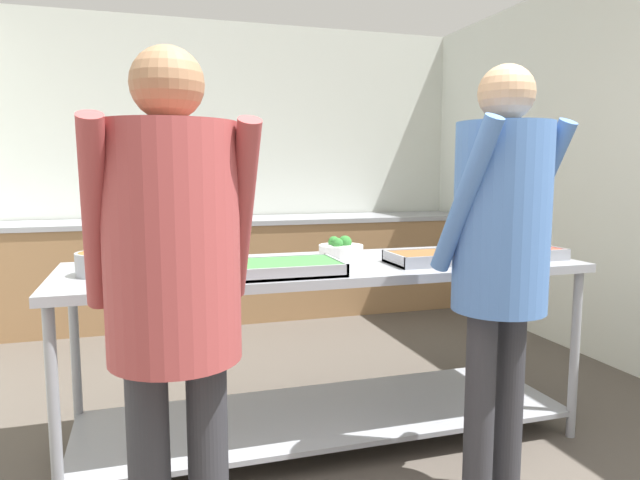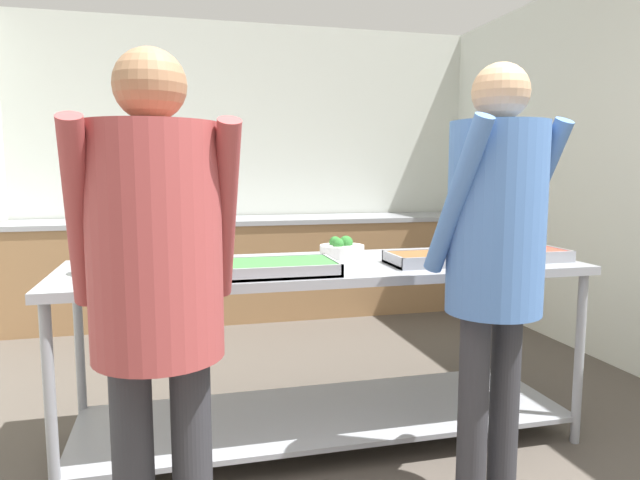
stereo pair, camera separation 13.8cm
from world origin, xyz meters
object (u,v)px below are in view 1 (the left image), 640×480
at_px(broccoli_bowl, 341,249).
at_px(serving_tray_greens, 517,253).
at_px(water_bottle, 197,203).
at_px(sauce_pan, 104,263).
at_px(plate_stack, 184,260).
at_px(guest_serving_left, 173,272).
at_px(serving_tray_roast, 438,258).
at_px(guest_serving_right, 501,239).
at_px(serving_tray_vegetables, 285,268).

xyz_separation_m(broccoli_bowl, serving_tray_greens, (0.85, -0.28, -0.01)).
distance_m(serving_tray_greens, water_bottle, 2.86).
distance_m(broccoli_bowl, water_bottle, 2.30).
xyz_separation_m(sauce_pan, serving_tray_greens, (1.97, -0.11, -0.03)).
bearing_deg(water_bottle, serving_tray_greens, -61.52).
relative_size(plate_stack, guest_serving_left, 0.15).
bearing_deg(plate_stack, serving_tray_roast, -13.70).
bearing_deg(broccoli_bowl, serving_tray_greens, -18.30).
distance_m(guest_serving_left, guest_serving_right, 1.23).
bearing_deg(guest_serving_left, sauce_pan, 106.44).
height_order(serving_tray_vegetables, water_bottle, water_bottle).
bearing_deg(serving_tray_greens, water_bottle, 118.48).
relative_size(broccoli_bowl, serving_tray_greens, 0.58).
distance_m(serving_tray_roast, serving_tray_greens, 0.46).
bearing_deg(water_bottle, plate_stack, -96.60).
bearing_deg(guest_serving_right, broccoli_bowl, 112.13).
distance_m(plate_stack, serving_tray_roast, 1.20).
height_order(plate_stack, water_bottle, water_bottle).
bearing_deg(broccoli_bowl, water_bottle, 103.02).
bearing_deg(sauce_pan, broccoli_bowl, 8.85).
xyz_separation_m(serving_tray_vegetables, water_bottle, (-0.13, 2.61, 0.13)).
bearing_deg(serving_tray_roast, serving_tray_vegetables, -175.24).
height_order(guest_serving_right, water_bottle, guest_serving_right).
bearing_deg(sauce_pan, guest_serving_left, -73.56).
distance_m(guest_serving_right, water_bottle, 3.21).
xyz_separation_m(broccoli_bowl, water_bottle, (-0.52, 2.24, 0.12)).
relative_size(sauce_pan, guest_serving_right, 0.22).
relative_size(serving_tray_roast, serving_tray_greens, 1.21).
xyz_separation_m(serving_tray_vegetables, broccoli_bowl, (0.38, 0.37, 0.01)).
xyz_separation_m(serving_tray_greens, guest_serving_right, (-0.50, -0.57, 0.15)).
height_order(serving_tray_roast, guest_serving_right, guest_serving_right).
height_order(serving_tray_greens, guest_serving_left, guest_serving_left).
relative_size(guest_serving_left, guest_serving_right, 0.98).
xyz_separation_m(broccoli_bowl, guest_serving_right, (0.35, -0.85, 0.14)).
distance_m(sauce_pan, serving_tray_roast, 1.51).
bearing_deg(serving_tray_greens, serving_tray_vegetables, -175.64).
bearing_deg(broccoli_bowl, sauce_pan, -171.15).
xyz_separation_m(plate_stack, guest_serving_right, (1.13, -0.83, 0.16)).
xyz_separation_m(serving_tray_roast, serving_tray_greens, (0.46, 0.03, 0.00)).
distance_m(plate_stack, guest_serving_right, 1.41).
xyz_separation_m(plate_stack, water_bottle, (0.26, 2.26, 0.13)).
distance_m(serving_tray_vegetables, serving_tray_greens, 1.23).
bearing_deg(plate_stack, broccoli_bowl, 1.97).
bearing_deg(serving_tray_vegetables, serving_tray_roast, 4.76).
xyz_separation_m(serving_tray_vegetables, guest_serving_right, (0.73, -0.48, 0.15)).
distance_m(plate_stack, broccoli_bowl, 0.78).
height_order(broccoli_bowl, serving_tray_greens, broccoli_bowl).
relative_size(guest_serving_left, water_bottle, 5.34).
height_order(plate_stack, broccoli_bowl, broccoli_bowl).
height_order(serving_tray_vegetables, guest_serving_right, guest_serving_right).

